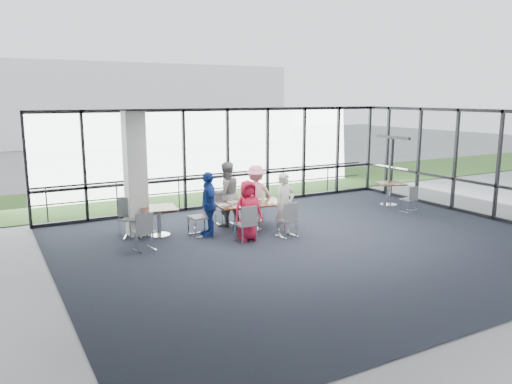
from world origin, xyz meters
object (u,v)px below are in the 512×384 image
structural_column (135,174)px  chair_main_fr (253,206)px  diner_end (208,204)px  chair_spare_r (409,199)px  chair_main_fl (225,209)px  main_table (251,208)px  chair_spare_la (144,232)px  diner_near_left (248,210)px  chair_main_end (200,217)px  side_table_left (158,212)px  diner_far_left (226,194)px  diner_far_right (256,194)px  chair_spare_lb (133,219)px  chair_main_nr (287,220)px  side_table_right (389,186)px  chair_main_nl (245,224)px  diner_near_right (285,204)px

structural_column → chair_main_fr: (3.37, -0.17, -1.16)m
diner_end → chair_spare_r: bearing=97.2°
chair_main_fl → main_table: bearing=111.9°
chair_spare_la → diner_end: bearing=4.6°
diner_near_left → chair_main_end: diner_near_left is taller
side_table_left → diner_far_left: (1.97, 0.07, 0.26)m
diner_far_right → chair_spare_lb: bearing=15.4°
chair_spare_lb → chair_main_nr: bearing=174.9°
main_table → diner_end: size_ratio=1.14×
side_table_right → chair_spare_lb: chair_spare_lb is taller
diner_far_left → chair_spare_r: (5.70, -1.26, -0.49)m
side_table_left → diner_far_left: bearing=2.0°
side_table_right → diner_far_right: size_ratio=0.62×
diner_far_right → chair_main_fl: (-0.89, 0.18, -0.36)m
side_table_left → chair_spare_r: (7.67, -1.19, -0.23)m
chair_main_fl → diner_end: bearing=44.9°
chair_main_nr → chair_main_fr: 1.94m
main_table → diner_far_right: 0.92m
side_table_left → chair_main_end: 1.07m
diner_end → chair_main_fl: (0.86, 0.82, -0.38)m
diner_far_right → chair_main_end: bearing=32.9°
chair_main_nl → main_table: bearing=56.3°
diner_end → chair_main_nr: diner_end is taller
chair_main_nr → chair_main_end: chair_main_end is taller
side_table_right → diner_near_left: bearing=-167.3°
diner_far_left → chair_main_end: 1.26m
chair_main_fl → chair_spare_r: 5.84m
diner_near_right → chair_spare_r: bearing=-3.0°
diner_end → chair_spare_lb: (-1.77, 0.76, -0.35)m
diner_near_left → diner_far_right: diner_far_right is taller
chair_main_nr → chair_main_fl: (-0.85, 1.92, 0.01)m
chair_main_nr → chair_spare_r: (4.82, 0.52, -0.04)m
main_table → diner_far_right: bearing=58.0°
structural_column → chair_spare_la: bearing=-100.3°
structural_column → diner_near_left: 3.06m
structural_column → chair_main_nl: structural_column is taller
diner_far_left → chair_spare_lb: bearing=-4.7°
diner_far_right → chair_spare_r: (4.78, -1.22, -0.41)m
chair_spare_r → chair_spare_la: bearing=176.1°
chair_spare_lb → chair_spare_r: 8.41m
structural_column → diner_end: bearing=-32.3°
diner_near_left → chair_spare_la: diner_near_left is taller
chair_main_end → diner_far_right: bearing=101.3°
diner_end → chair_main_fr: (1.78, 0.84, -0.40)m
diner_near_left → diner_far_left: size_ratio=0.85×
side_table_left → chair_spare_la: bearing=-123.6°
diner_end → main_table: bearing=99.0°
chair_main_end → chair_spare_r: chair_main_end is taller
diner_near_left → chair_main_fl: bearing=89.5°
diner_near_right → chair_main_fl: (-0.88, 1.74, -0.36)m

